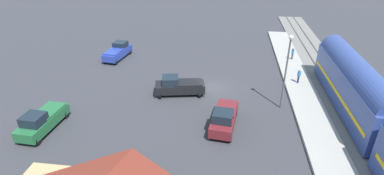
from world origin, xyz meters
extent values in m
plane|color=#38383D|center=(0.00, 0.00, 0.00)|extent=(200.00, 200.00, 0.00)
cube|color=slate|center=(-14.00, 0.00, 0.09)|extent=(4.80, 70.00, 0.18)
cube|color=#59544C|center=(-14.72, 0.00, 0.24)|extent=(0.10, 70.00, 0.12)
cube|color=#59544C|center=(-13.28, 0.00, 0.24)|extent=(0.10, 70.00, 0.12)
cube|color=#A8A399|center=(-10.00, 0.00, 0.15)|extent=(3.20, 46.00, 0.30)
cube|color=#33478C|center=(-14.00, 2.48, 2.15)|extent=(2.90, 16.81, 3.70)
cube|color=gold|center=(-12.54, 2.48, 1.85)|extent=(0.04, 15.46, 0.36)
cylinder|color=#33478C|center=(-14.00, 2.48, 3.90)|extent=(2.75, 16.14, 2.76)
cylinder|color=#333338|center=(-10.39, -9.75, 0.72)|extent=(0.22, 0.22, 0.85)
cylinder|color=#2D72B7|center=(-10.39, -9.75, 1.46)|extent=(0.36, 0.36, 0.62)
sphere|color=tan|center=(-10.39, -9.75, 1.89)|extent=(0.24, 0.24, 0.24)
cylinder|color=#23284C|center=(-9.87, -2.18, 0.72)|extent=(0.22, 0.22, 0.85)
cylinder|color=#2D72B7|center=(-9.87, -2.18, 1.46)|extent=(0.36, 0.36, 0.62)
sphere|color=tan|center=(-9.87, -2.18, 1.89)|extent=(0.24, 0.24, 0.24)
cube|color=#236638|center=(14.59, 10.12, 0.84)|extent=(2.29, 5.51, 0.92)
cube|color=#19232D|center=(14.65, 11.14, 1.72)|extent=(1.83, 1.83, 0.84)
cylinder|color=black|center=(13.86, 12.32, 0.38)|extent=(0.22, 0.76, 0.76)
cylinder|color=black|center=(15.58, 12.21, 0.38)|extent=(0.22, 0.76, 0.76)
cylinder|color=black|center=(13.60, 8.03, 0.38)|extent=(0.22, 0.76, 0.76)
cylinder|color=black|center=(15.31, 7.92, 0.38)|extent=(0.22, 0.76, 0.76)
cube|color=#236638|center=(14.53, 9.17, 1.40)|extent=(2.04, 3.08, 0.20)
cube|color=#283D9E|center=(14.06, -7.61, 0.84)|extent=(2.72, 5.63, 0.92)
cube|color=#19232D|center=(13.91, -8.62, 1.72)|extent=(1.96, 1.96, 0.84)
cylinder|color=black|center=(14.60, -9.86, 0.38)|extent=(0.22, 0.76, 0.76)
cylinder|color=black|center=(12.90, -9.61, 0.38)|extent=(0.22, 0.76, 0.76)
cylinder|color=black|center=(15.22, -5.60, 0.38)|extent=(0.22, 0.76, 0.76)
cylinder|color=black|center=(13.52, -5.36, 0.38)|extent=(0.22, 0.76, 0.76)
cube|color=#283D9E|center=(14.20, -6.67, 1.40)|extent=(2.27, 3.21, 0.20)
cube|color=black|center=(3.49, 1.84, 0.84)|extent=(5.67, 2.93, 0.92)
cube|color=#19232D|center=(4.50, 2.03, 1.72)|extent=(2.02, 2.01, 0.84)
cylinder|color=black|center=(5.44, 3.09, 0.38)|extent=(0.22, 0.76, 0.76)
cylinder|color=black|center=(5.76, 1.40, 0.38)|extent=(0.22, 0.76, 0.76)
cylinder|color=black|center=(1.22, 2.29, 0.38)|extent=(0.22, 0.76, 0.76)
cylinder|color=black|center=(1.53, 0.60, 0.38)|extent=(0.22, 0.76, 0.76)
cube|color=black|center=(2.56, 1.67, 1.40)|extent=(3.26, 2.38, 0.20)
cube|color=maroon|center=(-1.58, 7.49, 0.84)|extent=(2.56, 5.59, 0.92)
cube|color=#19232D|center=(-1.47, 8.50, 1.72)|extent=(1.91, 1.91, 0.84)
cylinder|color=black|center=(-2.19, 9.72, 0.38)|extent=(0.22, 0.76, 0.76)
cylinder|color=black|center=(-0.48, 9.52, 0.38)|extent=(0.22, 0.76, 0.76)
cylinder|color=black|center=(-2.68, 5.45, 0.38)|extent=(0.22, 0.76, 0.76)
cylinder|color=black|center=(-0.97, 5.25, 0.38)|extent=(0.22, 0.76, 0.76)
cube|color=maroon|center=(-1.69, 6.55, 1.40)|extent=(2.19, 3.16, 0.20)
cylinder|color=#515156|center=(-7.20, 3.39, 3.65)|extent=(0.16, 0.16, 7.30)
sphere|color=#EAE5C6|center=(-7.20, 3.39, 7.48)|extent=(0.44, 0.44, 0.44)
camera|label=1|loc=(-1.66, 30.77, 15.90)|focal=28.04mm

